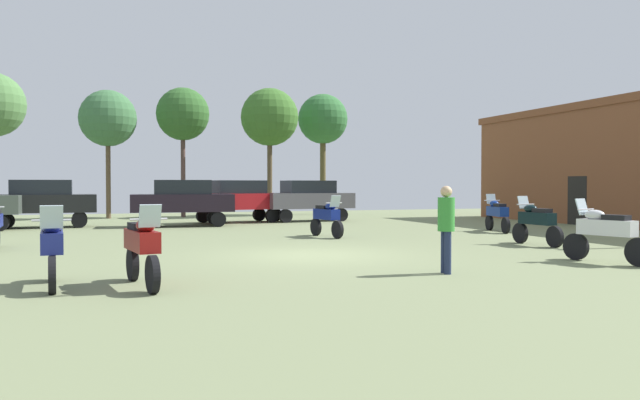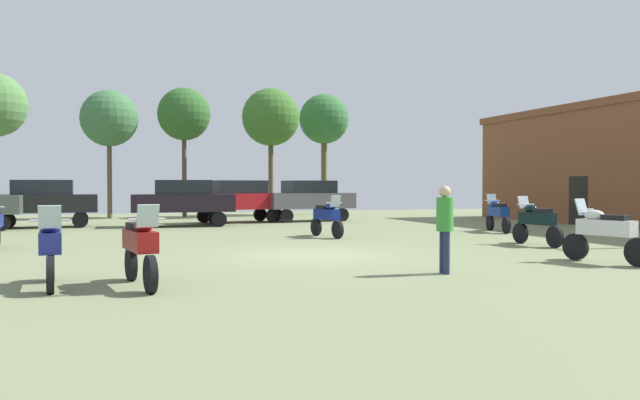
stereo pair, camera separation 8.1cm
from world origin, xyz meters
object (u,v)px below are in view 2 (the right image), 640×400
motorcycle_2 (498,213)px  motorcycle_4 (536,221)px  motorcycle_8 (50,247)px  tree_4 (271,118)px  car_1 (43,200)px  person_1 (445,222)px  motorcycle_1 (140,246)px  car_4 (309,197)px  car_5 (239,198)px  tree_2 (109,119)px  motorcycle_3 (327,217)px  tree_6 (184,115)px  motorcycle_6 (605,232)px  tree_5 (324,120)px  car_3 (183,199)px

motorcycle_2 → motorcycle_4: 5.36m
motorcycle_8 → tree_4: bearing=-116.9°
motorcycle_2 → motorcycle_4: motorcycle_4 is taller
car_1 → person_1: bearing=-154.4°
motorcycle_1 → car_4: 20.28m
motorcycle_4 → car_5: 15.29m
motorcycle_2 → tree_2: 20.88m
motorcycle_2 → car_5: (-8.19, 9.03, 0.46)m
motorcycle_3 → person_1: 9.27m
tree_6 → car_4: bearing=-48.8°
motorcycle_6 → tree_2: tree_2 is taller
car_5 → tree_5: 10.41m
motorcycle_8 → tree_2: size_ratio=0.31×
motorcycle_4 → car_3: car_3 is taller
motorcycle_2 → car_4: (-4.68, 9.02, 0.46)m
person_1 → tree_2: 25.43m
motorcycle_2 → person_1: size_ratio=1.24×
motorcycle_2 → motorcycle_8: bearing=-137.1°
motorcycle_2 → tree_4: size_ratio=0.30×
motorcycle_8 → tree_6: (5.05, 23.85, 4.95)m
car_1 → person_1: car_1 is taller
car_5 → person_1: car_5 is taller
motorcycle_8 → car_5: size_ratio=0.47×
car_5 → tree_2: tree_2 is taller
motorcycle_4 → tree_5: size_ratio=0.29×
motorcycle_2 → person_1: (-7.65, -9.43, 0.33)m
motorcycle_1 → car_3: size_ratio=0.51×
motorcycle_3 → car_3: bearing=-72.5°
motorcycle_6 → tree_4: bearing=79.0°
car_5 → tree_6: bearing=4.8°
car_1 → tree_6: 10.59m
motorcycle_1 → tree_2: 24.47m
motorcycle_6 → car_1: 21.83m
motorcycle_6 → car_4: bearing=78.5°
motorcycle_1 → motorcycle_8: motorcycle_1 is taller
person_1 → tree_4: 24.26m
motorcycle_8 → motorcycle_1: bearing=159.0°
tree_5 → tree_6: size_ratio=1.02×
motorcycle_1 → car_1: bearing=-89.0°
car_3 → tree_4: tree_4 is taller
person_1 → car_5: bearing=-172.5°
tree_5 → tree_6: 8.43m
car_4 → tree_2: bearing=52.7°
tree_5 → motorcycle_2: bearing=-84.2°
motorcycle_1 → motorcycle_8: 1.57m
motorcycle_4 → motorcycle_2: bearing=65.5°
motorcycle_2 → car_5: size_ratio=0.48×
motorcycle_8 → tree_5: bearing=-122.8°
motorcycle_8 → tree_5: (13.46, 24.45, 4.99)m
car_1 → tree_4: (11.37, 6.09, 4.42)m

